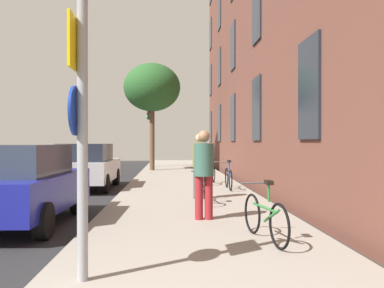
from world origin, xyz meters
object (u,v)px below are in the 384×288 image
Objects in this scene: pedestrian_1 at (200,161)px; car_1 at (87,166)px; sign_post at (80,112)px; bicycle_0 at (265,217)px; pedestrian_0 at (204,169)px; bicycle_3 at (212,174)px; bicycle_2 at (229,178)px; tree_near at (152,88)px; bicycle_1 at (203,190)px; traffic_light at (150,125)px; car_0 at (20,184)px.

pedestrian_1 reaches higher than car_1.
sign_post is 6.79m from pedestrian_1.
bicycle_0 is (2.50, 1.68, -1.52)m from sign_post.
pedestrian_1 is 5.10m from car_1.
sign_post is 3.98m from pedestrian_0.
pedestrian_0 is 2.99m from pedestrian_1.
sign_post is at bearing -78.87° from car_1.
pedestrian_1 reaches higher than bicycle_3.
sign_post reaches higher than bicycle_2.
tree_near reaches higher than bicycle_1.
traffic_light is at bearing 81.56° from car_1.
traffic_light is at bearing 96.21° from pedestrian_0.
traffic_light is 0.65× the size of tree_near.
pedestrian_1 is at bearing -100.74° from bicycle_3.
sign_post is 2.10× the size of bicycle_3.
tree_near is at bearing -85.49° from traffic_light.
bicycle_2 is (1.10, 3.01, 0.03)m from bicycle_1.
pedestrian_1 is (-0.75, -3.93, 0.67)m from bicycle_3.
pedestrian_1 is at bearing -82.02° from traffic_light.
tree_near is 3.33× the size of pedestrian_1.
pedestrian_1 is (1.82, -11.56, -3.59)m from tree_near.
tree_near is at bearing 108.61° from bicycle_3.
traffic_light is 19.97m from bicycle_0.
traffic_light is 18.01m from pedestrian_0.
tree_near is 3.47× the size of bicycle_0.
tree_near is 1.46× the size of car_1.
bicycle_0 is at bearing -90.49° from bicycle_3.
car_0 is (-3.67, 0.13, -0.31)m from pedestrian_0.
sign_post is 4.30m from car_0.
traffic_light is at bearing 97.98° from bicycle_0.
bicycle_0 is 4.90m from car_0.
car_1 is (-4.53, -0.52, 0.37)m from bicycle_3.
car_1 is (0.04, 6.27, 0.00)m from car_0.
pedestrian_1 is at bearing 87.28° from pedestrian_0.
car_1 is (-3.64, 6.40, -0.31)m from pedestrian_0.
car_0 is at bearing 156.55° from bicycle_0.
car_0 is (-4.94, -5.05, 0.34)m from bicycle_2.
traffic_light reaches higher than pedestrian_0.
pedestrian_1 reaches higher than bicycle_1.
tree_near is at bearing 96.59° from pedestrian_0.
pedestrian_0 is at bearing -103.71° from bicycle_2.
bicycle_2 is (2.96, 8.68, -1.52)m from sign_post.
sign_post is at bearing -105.79° from pedestrian_1.
tree_near is at bearing 98.67° from bicycle_0.
bicycle_0 is 4.89m from pedestrian_1.
traffic_light is at bearing 104.53° from bicycle_3.
pedestrian_1 is at bearing 36.79° from car_0.
car_0 is at bearing 177.93° from pedestrian_0.
bicycle_2 reaches higher than bicycle_1.
bicycle_2 is 5.06m from car_1.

